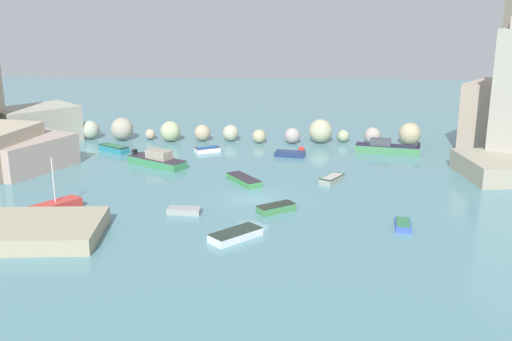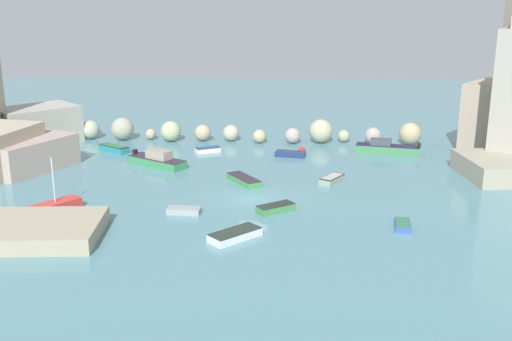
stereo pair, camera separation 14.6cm
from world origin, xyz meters
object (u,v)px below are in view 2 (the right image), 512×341
Objects in this scene: moored_boat_4 at (332,179)px; moored_boat_7 at (184,211)px; moored_boat_0 at (208,149)px; moored_boat_8 at (244,180)px; moored_boat_3 at (157,160)px; moored_boat_9 at (276,208)px; stone_dock at (40,230)px; moored_boat_10 at (290,154)px; moored_boat_6 at (56,206)px; moored_boat_11 at (114,148)px; moored_boat_5 at (403,225)px; moored_boat_2 at (387,148)px; moored_boat_1 at (235,235)px; channel_buoy at (302,150)px.

moored_boat_7 is (-12.21, -8.96, -0.09)m from moored_boat_4.
moored_boat_0 is 12.25m from moored_boat_8.
moored_boat_8 is (9.17, -5.34, -0.33)m from moored_boat_3.
moored_boat_9 is (7.21, 0.79, 0.07)m from moored_boat_7.
moored_boat_8 is (13.44, 14.05, -0.31)m from stone_dock.
stone_dock is 19.45m from moored_boat_8.
moored_boat_6 is at bearing -124.38° from moored_boat_10.
moored_boat_11 is at bearing -55.56° from moored_boat_7.
moored_boat_9 reaches higher than moored_boat_7.
moored_boat_8 is 18.67m from moored_boat_11.
moored_boat_5 is at bearing -52.45° from moored_boat_9.
moored_boat_10 is at bearing 171.85° from moored_boat_6.
moored_boat_2 reaches higher than moored_boat_0.
moored_boat_1 is 1.00× the size of moored_boat_11.
moored_boat_7 is (-9.65, -19.98, -0.11)m from channel_buoy.
stone_dock is 2.64× the size of moored_boat_9.
moored_boat_6 reaches higher than stone_dock.
moored_boat_0 is 0.76× the size of moored_boat_1.
moored_boat_3 is at bearing 77.56° from stone_dock.
moored_boat_11 is at bearing -81.49° from moored_boat_4.
moored_boat_2 is 2.81× the size of moored_boat_5.
moored_boat_8 is at bearing 46.27° from stone_dock.
moored_boat_2 is 1.60× the size of moored_boat_6.
moored_boat_5 is at bearing 15.45° from moored_boat_8.
stone_dock reaches higher than moored_boat_9.
channel_buoy is at bearing -155.03° from moored_boat_5.
moored_boat_3 reaches higher than moored_boat_1.
moored_boat_7 is (9.33, 5.54, -0.35)m from stone_dock.
moored_boat_4 reaches higher than moored_boat_5.
moored_boat_6 is (-29.14, -20.39, -0.15)m from moored_boat_2.
moored_boat_8 is at bearing 77.04° from moored_boat_9.
moored_boat_5 is 0.75× the size of moored_boat_10.
channel_buoy is at bearing 53.35° from stone_dock.
channel_buoy is 0.28× the size of moored_boat_5.
moored_boat_1 is at bearing -150.16° from moored_boat_9.
moored_boat_1 is at bearing 158.01° from moored_boat_11.
moored_boat_9 is 0.83× the size of moored_boat_11.
moored_boat_6 is (-26.90, 2.12, 0.19)m from moored_boat_5.
moored_boat_2 is at bearing -178.22° from moored_boat_5.
stone_dock is 2.76× the size of moored_boat_4.
moored_boat_4 is at bearing -57.27° from moored_boat_10.
moored_boat_7 is at bearing -115.79° from channel_buoy.
moored_boat_8 is 10.80m from moored_boat_10.
moored_boat_3 is at bearing -157.38° from channel_buoy.
stone_dock is 12.19× the size of channel_buoy.
stone_dock is 10.86m from moored_boat_7.
moored_boat_7 is (10.25, 0.09, -0.19)m from moored_boat_6.
channel_buoy is 9.25m from moored_boat_2.
moored_boat_3 is 2.12× the size of moored_boat_4.
moored_boat_9 reaches higher than moored_boat_10.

